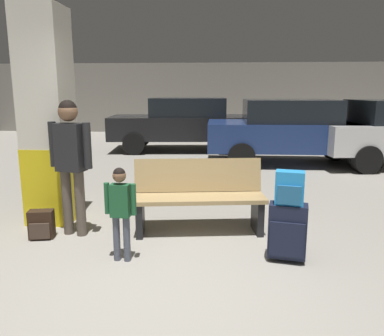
{
  "coord_description": "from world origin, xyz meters",
  "views": [
    {
      "loc": [
        0.5,
        -3.01,
        1.73
      ],
      "look_at": [
        0.18,
        1.3,
        0.85
      ],
      "focal_mm": 35.88,
      "sensor_mm": 36.0,
      "label": 1
    }
  ],
  "objects_px": {
    "suitcase": "(287,231)",
    "backpack_bright": "(290,188)",
    "structural_pillar": "(48,119)",
    "parked_car_near": "(294,130)",
    "bench": "(199,197)",
    "child": "(120,204)",
    "parked_car_far": "(184,123)",
    "adult": "(71,153)",
    "backpack_dark_floor": "(41,225)"
  },
  "relations": [
    {
      "from": "structural_pillar",
      "to": "backpack_dark_floor",
      "type": "xyz_separation_m",
      "value": [
        0.13,
        -0.66,
        -1.2
      ]
    },
    {
      "from": "backpack_bright",
      "to": "adult",
      "type": "height_order",
      "value": "adult"
    },
    {
      "from": "bench",
      "to": "parked_car_far",
      "type": "distance_m",
      "value": 6.57
    },
    {
      "from": "backpack_bright",
      "to": "parked_car_near",
      "type": "relative_size",
      "value": 0.08
    },
    {
      "from": "suitcase",
      "to": "backpack_bright",
      "type": "bearing_deg",
      "value": -100.86
    },
    {
      "from": "backpack_bright",
      "to": "backpack_dark_floor",
      "type": "bearing_deg",
      "value": 171.87
    },
    {
      "from": "child",
      "to": "parked_car_far",
      "type": "relative_size",
      "value": 0.23
    },
    {
      "from": "bench",
      "to": "suitcase",
      "type": "relative_size",
      "value": 2.74
    },
    {
      "from": "structural_pillar",
      "to": "child",
      "type": "xyz_separation_m",
      "value": [
        1.23,
        -1.18,
        -0.76
      ]
    },
    {
      "from": "suitcase",
      "to": "backpack_bright",
      "type": "relative_size",
      "value": 1.78
    },
    {
      "from": "structural_pillar",
      "to": "child",
      "type": "bearing_deg",
      "value": -43.7
    },
    {
      "from": "structural_pillar",
      "to": "bench",
      "type": "bearing_deg",
      "value": -7.69
    },
    {
      "from": "backpack_bright",
      "to": "parked_car_near",
      "type": "xyz_separation_m",
      "value": [
        1.02,
        5.41,
        0.03
      ]
    },
    {
      "from": "suitcase",
      "to": "adult",
      "type": "relative_size",
      "value": 0.37
    },
    {
      "from": "suitcase",
      "to": "parked_car_near",
      "type": "xyz_separation_m",
      "value": [
        1.02,
        5.41,
        0.48
      ]
    },
    {
      "from": "structural_pillar",
      "to": "child",
      "type": "height_order",
      "value": "structural_pillar"
    },
    {
      "from": "bench",
      "to": "child",
      "type": "bearing_deg",
      "value": -129.01
    },
    {
      "from": "suitcase",
      "to": "backpack_bright",
      "type": "height_order",
      "value": "backpack_bright"
    },
    {
      "from": "structural_pillar",
      "to": "backpack_bright",
      "type": "relative_size",
      "value": 8.1
    },
    {
      "from": "structural_pillar",
      "to": "bench",
      "type": "distance_m",
      "value": 2.2
    },
    {
      "from": "structural_pillar",
      "to": "parked_car_far",
      "type": "bearing_deg",
      "value": 79.57
    },
    {
      "from": "adult",
      "to": "parked_car_near",
      "type": "xyz_separation_m",
      "value": [
        3.46,
        4.86,
        -0.2
      ]
    },
    {
      "from": "backpack_dark_floor",
      "to": "parked_car_near",
      "type": "distance_m",
      "value": 6.33
    },
    {
      "from": "structural_pillar",
      "to": "adult",
      "type": "bearing_deg",
      "value": -46.56
    },
    {
      "from": "adult",
      "to": "parked_car_far",
      "type": "relative_size",
      "value": 0.38
    },
    {
      "from": "suitcase",
      "to": "bench",
      "type": "bearing_deg",
      "value": 140.19
    },
    {
      "from": "adult",
      "to": "backpack_bright",
      "type": "bearing_deg",
      "value": -12.76
    },
    {
      "from": "adult",
      "to": "parked_car_far",
      "type": "distance_m",
      "value": 6.79
    },
    {
      "from": "backpack_dark_floor",
      "to": "suitcase",
      "type": "bearing_deg",
      "value": -8.12
    },
    {
      "from": "child",
      "to": "adult",
      "type": "height_order",
      "value": "adult"
    },
    {
      "from": "structural_pillar",
      "to": "parked_car_near",
      "type": "bearing_deg",
      "value": 47.84
    },
    {
      "from": "backpack_dark_floor",
      "to": "bench",
      "type": "bearing_deg",
      "value": 12.03
    },
    {
      "from": "structural_pillar",
      "to": "backpack_bright",
      "type": "distance_m",
      "value": 3.17
    },
    {
      "from": "suitcase",
      "to": "parked_car_near",
      "type": "height_order",
      "value": "parked_car_near"
    },
    {
      "from": "backpack_bright",
      "to": "parked_car_far",
      "type": "xyz_separation_m",
      "value": [
        -1.78,
        7.3,
        0.03
      ]
    },
    {
      "from": "bench",
      "to": "suitcase",
      "type": "xyz_separation_m",
      "value": [
        0.95,
        -0.79,
        -0.12
      ]
    },
    {
      "from": "structural_pillar",
      "to": "backpack_dark_floor",
      "type": "relative_size",
      "value": 8.1
    },
    {
      "from": "parked_car_near",
      "to": "bench",
      "type": "bearing_deg",
      "value": -113.06
    },
    {
      "from": "structural_pillar",
      "to": "adult",
      "type": "relative_size",
      "value": 1.7
    },
    {
      "from": "structural_pillar",
      "to": "parked_car_near",
      "type": "height_order",
      "value": "structural_pillar"
    },
    {
      "from": "structural_pillar",
      "to": "adult",
      "type": "xyz_separation_m",
      "value": [
        0.48,
        -0.5,
        -0.37
      ]
    },
    {
      "from": "bench",
      "to": "parked_car_far",
      "type": "xyz_separation_m",
      "value": [
        -0.83,
        6.51,
        0.36
      ]
    },
    {
      "from": "backpack_bright",
      "to": "backpack_dark_floor",
      "type": "xyz_separation_m",
      "value": [
        -2.79,
        0.4,
        -0.6
      ]
    },
    {
      "from": "backpack_bright",
      "to": "child",
      "type": "height_order",
      "value": "child"
    },
    {
      "from": "structural_pillar",
      "to": "adult",
      "type": "height_order",
      "value": "structural_pillar"
    },
    {
      "from": "adult",
      "to": "backpack_dark_floor",
      "type": "xyz_separation_m",
      "value": [
        -0.35,
        -0.15,
        -0.83
      ]
    },
    {
      "from": "suitcase",
      "to": "parked_car_far",
      "type": "distance_m",
      "value": 7.53
    },
    {
      "from": "bench",
      "to": "parked_car_far",
      "type": "relative_size",
      "value": 0.39
    },
    {
      "from": "adult",
      "to": "parked_car_far",
      "type": "xyz_separation_m",
      "value": [
        0.67,
        6.75,
        -0.2
      ]
    },
    {
      "from": "child",
      "to": "parked_car_far",
      "type": "bearing_deg",
      "value": 90.66
    }
  ]
}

